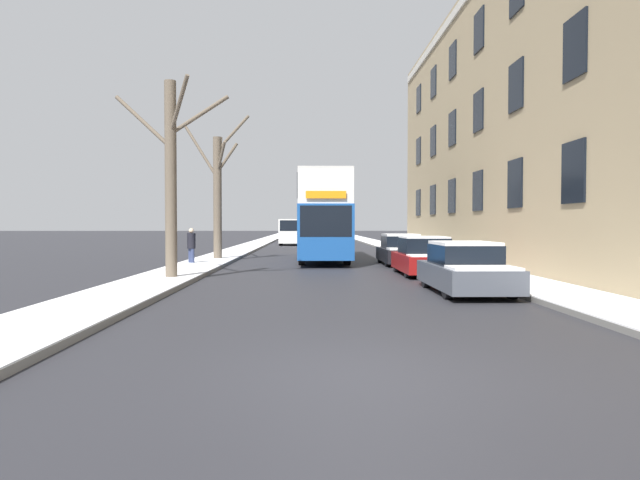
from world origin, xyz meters
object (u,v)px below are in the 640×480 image
(oncoming_van, at_px, (291,231))
(pedestrian_left_sidewalk, at_px, (191,245))
(double_decker_bus, at_px, (323,213))
(parked_car_1, at_px, (424,257))
(parked_car_0, at_px, (465,269))
(bare_tree_left_0, at_px, (171,173))
(bare_tree_left_1, at_px, (218,190))
(parked_car_2, at_px, (401,251))

(oncoming_van, bearing_deg, pedestrian_left_sidewalk, -98.10)
(double_decker_bus, height_order, parked_car_1, double_decker_bus)
(double_decker_bus, distance_m, oncoming_van, 22.32)
(parked_car_1, bearing_deg, parked_car_0, -90.00)
(bare_tree_left_0, bearing_deg, parked_car_1, 14.29)
(double_decker_bus, bearing_deg, bare_tree_left_1, -173.53)
(oncoming_van, bearing_deg, double_decker_bus, -84.00)
(bare_tree_left_0, xyz_separation_m, parked_car_0, (8.91, -3.33, -2.93))
(double_decker_bus, distance_m, parked_car_0, 14.92)
(parked_car_0, bearing_deg, parked_car_2, 90.00)
(bare_tree_left_1, distance_m, parked_car_1, 12.52)
(bare_tree_left_1, height_order, oncoming_van, bare_tree_left_1)
(bare_tree_left_1, distance_m, parked_car_0, 16.71)
(parked_car_1, bearing_deg, double_decker_bus, 112.35)
(bare_tree_left_0, bearing_deg, double_decker_bus, 64.33)
(bare_tree_left_1, height_order, parked_car_0, bare_tree_left_1)
(bare_tree_left_1, bearing_deg, parked_car_0, -56.74)
(oncoming_van, xyz_separation_m, pedestrian_left_sidewalk, (-3.73, -26.25, -0.32))
(bare_tree_left_0, bearing_deg, parked_car_0, -20.49)
(bare_tree_left_1, relative_size, oncoming_van, 1.52)
(bare_tree_left_0, relative_size, parked_car_1, 1.59)
(bare_tree_left_1, relative_size, double_decker_bus, 0.65)
(bare_tree_left_0, xyz_separation_m, parked_car_2, (8.91, 7.69, -2.92))
(parked_car_1, relative_size, pedestrian_left_sidewalk, 2.42)
(parked_car_0, distance_m, parked_car_2, 11.02)
(parked_car_2, distance_m, pedestrian_left_sidewalk, 9.70)
(parked_car_0, distance_m, parked_car_1, 5.60)
(bare_tree_left_0, xyz_separation_m, parked_car_1, (8.91, 2.27, -2.92))
(oncoming_van, bearing_deg, parked_car_1, -79.14)
(bare_tree_left_0, relative_size, double_decker_bus, 0.57)
(double_decker_bus, relative_size, oncoming_van, 2.33)
(bare_tree_left_0, relative_size, bare_tree_left_1, 0.88)
(parked_car_2, bearing_deg, bare_tree_left_0, -139.21)
(parked_car_2, bearing_deg, oncoming_van, 103.10)
(parked_car_0, relative_size, parked_car_2, 1.02)
(parked_car_1, bearing_deg, parked_car_2, 90.00)
(bare_tree_left_0, relative_size, oncoming_van, 1.33)
(parked_car_1, height_order, parked_car_2, parked_car_2)
(double_decker_bus, relative_size, parked_car_0, 2.61)
(pedestrian_left_sidewalk, bearing_deg, oncoming_van, 127.46)
(double_decker_bus, height_order, parked_car_2, double_decker_bus)
(parked_car_2, height_order, oncoming_van, oncoming_van)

